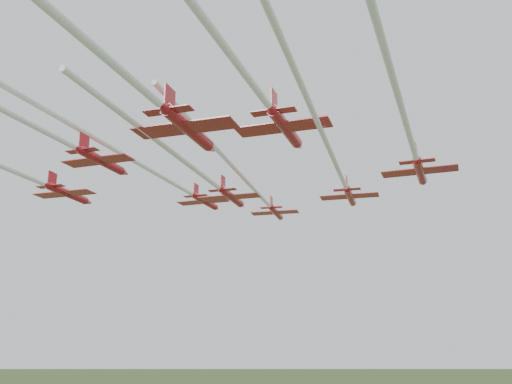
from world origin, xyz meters
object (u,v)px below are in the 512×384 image
Objects in this scene: jet_row2_left at (152,171)px; jet_trail_solo at (71,28)px; jet_row3_right at (407,126)px; jet_row4_right at (251,82)px; jet_lead at (255,190)px; jet_row3_mid at (206,178)px; jet_row2_right at (332,154)px.

jet_trail_solo is (24.65, -32.20, -3.49)m from jet_row2_left.
jet_row4_right is at bearing -136.69° from jet_row3_right.
jet_lead is 15.68m from jet_row2_left.
jet_trail_solo is at bearing -111.80° from jet_row4_right.
jet_row3_mid is at bearing 168.43° from jet_row3_right.
jet_row4_right is (-8.72, -13.69, 1.45)m from jet_row3_right.
jet_row3_mid is 0.80× the size of jet_row4_right.
jet_lead is at bearing 137.02° from jet_row3_right.
jet_row2_right is at bearing -50.55° from jet_lead.
jet_row4_right reaches higher than jet_trail_solo.
jet_row3_mid is 0.69× the size of jet_row3_right.
jet_row2_left reaches higher than jet_row3_right.
jet_trail_solo is (13.33, -29.69, 0.01)m from jet_row3_mid.
jet_row4_right is at bearing -103.19° from jet_row2_right.
jet_row2_left reaches higher than jet_trail_solo.
jet_row3_mid is at bearing -173.41° from jet_row2_right.
jet_lead is at bearing 94.44° from jet_trail_solo.
jet_row4_right reaches higher than jet_row3_right.
jet_row2_left reaches higher than jet_row4_right.
jet_row3_right is at bearing -45.08° from jet_row2_right.
jet_row2_left is 30.42m from jet_row4_right.
jet_lead is 20.35m from jet_row2_right.
jet_row3_right is 1.17× the size of jet_row4_right.
jet_lead reaches higher than jet_row3_right.
jet_lead reaches higher than jet_row2_right.
jet_row3_right is at bearing -48.97° from jet_lead.
jet_row4_right reaches higher than jet_lead.
jet_lead is at bearing 130.63° from jet_row2_right.
jet_row3_right is 16.30m from jet_row4_right.
jet_row2_right is 36.05m from jet_trail_solo.
jet_lead is 0.86× the size of jet_row2_left.
jet_row3_mid is (-13.15, -6.30, -2.13)m from jet_row2_right.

